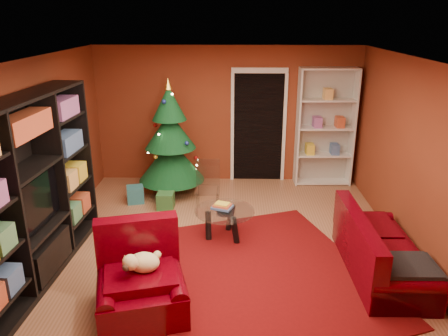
{
  "coord_description": "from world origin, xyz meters",
  "views": [
    {
      "loc": [
        0.15,
        -5.47,
        3.11
      ],
      "look_at": [
        0.0,
        0.4,
        1.05
      ],
      "focal_mm": 35.0,
      "sensor_mm": 36.0,
      "label": 1
    }
  ],
  "objects_px": {
    "media_unit": "(29,193)",
    "dog": "(144,262)",
    "gift_box_green": "(166,201)",
    "armchair": "(141,281)",
    "gift_box_teal": "(135,194)",
    "acrylic_chair": "(207,190)",
    "coffee_table": "(225,224)",
    "rug": "(259,273)",
    "christmas_tree": "(170,139)",
    "white_bookshelf": "(325,128)",
    "sofa": "(383,245)"
  },
  "relations": [
    {
      "from": "media_unit",
      "to": "dog",
      "type": "distance_m",
      "value": 1.67
    },
    {
      "from": "gift_box_green",
      "to": "armchair",
      "type": "bearing_deg",
      "value": -86.6
    },
    {
      "from": "gift_box_teal",
      "to": "acrylic_chair",
      "type": "bearing_deg",
      "value": -16.36
    },
    {
      "from": "gift_box_teal",
      "to": "coffee_table",
      "type": "bearing_deg",
      "value": -38.57
    },
    {
      "from": "rug",
      "to": "acrylic_chair",
      "type": "distance_m",
      "value": 2.03
    },
    {
      "from": "christmas_tree",
      "to": "white_bookshelf",
      "type": "xyz_separation_m",
      "value": [
        2.85,
        0.57,
        0.08
      ]
    },
    {
      "from": "media_unit",
      "to": "sofa",
      "type": "height_order",
      "value": "media_unit"
    },
    {
      "from": "christmas_tree",
      "to": "white_bookshelf",
      "type": "relative_size",
      "value": 0.93
    },
    {
      "from": "gift_box_green",
      "to": "sofa",
      "type": "distance_m",
      "value": 3.59
    },
    {
      "from": "gift_box_green",
      "to": "white_bookshelf",
      "type": "distance_m",
      "value": 3.28
    },
    {
      "from": "white_bookshelf",
      "to": "armchair",
      "type": "bearing_deg",
      "value": -125.28
    },
    {
      "from": "armchair",
      "to": "sofa",
      "type": "relative_size",
      "value": 0.56
    },
    {
      "from": "christmas_tree",
      "to": "sofa",
      "type": "relative_size",
      "value": 1.17
    },
    {
      "from": "rug",
      "to": "coffee_table",
      "type": "distance_m",
      "value": 1.07
    },
    {
      "from": "gift_box_green",
      "to": "white_bookshelf",
      "type": "xyz_separation_m",
      "value": [
        2.86,
        1.27,
        0.97
      ]
    },
    {
      "from": "sofa",
      "to": "coffee_table",
      "type": "xyz_separation_m",
      "value": [
        -2.01,
        0.87,
        -0.16
      ]
    },
    {
      "from": "rug",
      "to": "coffee_table",
      "type": "relative_size",
      "value": 3.56
    },
    {
      "from": "dog",
      "to": "acrylic_chair",
      "type": "relative_size",
      "value": 0.51
    },
    {
      "from": "rug",
      "to": "dog",
      "type": "xyz_separation_m",
      "value": [
        -1.28,
        -0.72,
        0.58
      ]
    },
    {
      "from": "media_unit",
      "to": "sofa",
      "type": "xyz_separation_m",
      "value": [
        4.29,
        0.18,
        -0.73
      ]
    },
    {
      "from": "sofa",
      "to": "acrylic_chair",
      "type": "bearing_deg",
      "value": 52.1
    },
    {
      "from": "gift_box_teal",
      "to": "armchair",
      "type": "xyz_separation_m",
      "value": [
        0.74,
        -3.0,
        0.25
      ]
    },
    {
      "from": "dog",
      "to": "sofa",
      "type": "xyz_separation_m",
      "value": [
        2.84,
        0.8,
        -0.2
      ]
    },
    {
      "from": "dog",
      "to": "coffee_table",
      "type": "relative_size",
      "value": 0.46
    },
    {
      "from": "armchair",
      "to": "coffee_table",
      "type": "height_order",
      "value": "armchair"
    },
    {
      "from": "coffee_table",
      "to": "armchair",
      "type": "bearing_deg",
      "value": -116.52
    },
    {
      "from": "media_unit",
      "to": "gift_box_teal",
      "type": "relative_size",
      "value": 10.28
    },
    {
      "from": "dog",
      "to": "acrylic_chair",
      "type": "xyz_separation_m",
      "value": [
        0.52,
        2.56,
        -0.2
      ]
    },
    {
      "from": "christmas_tree",
      "to": "white_bookshelf",
      "type": "distance_m",
      "value": 2.91
    },
    {
      "from": "armchair",
      "to": "acrylic_chair",
      "type": "relative_size",
      "value": 1.29
    },
    {
      "from": "gift_box_teal",
      "to": "acrylic_chair",
      "type": "height_order",
      "value": "acrylic_chair"
    },
    {
      "from": "sofa",
      "to": "acrylic_chair",
      "type": "distance_m",
      "value": 2.91
    },
    {
      "from": "white_bookshelf",
      "to": "acrylic_chair",
      "type": "bearing_deg",
      "value": -148.25
    },
    {
      "from": "rug",
      "to": "armchair",
      "type": "distance_m",
      "value": 1.58
    },
    {
      "from": "dog",
      "to": "coffee_table",
      "type": "height_order",
      "value": "dog"
    },
    {
      "from": "dog",
      "to": "gift_box_green",
      "type": "bearing_deg",
      "value": 79.1
    },
    {
      "from": "media_unit",
      "to": "armchair",
      "type": "relative_size",
      "value": 2.88
    },
    {
      "from": "coffee_table",
      "to": "acrylic_chair",
      "type": "bearing_deg",
      "value": 108.77
    },
    {
      "from": "christmas_tree",
      "to": "gift_box_teal",
      "type": "bearing_deg",
      "value": -142.9
    },
    {
      "from": "gift_box_green",
      "to": "armchair",
      "type": "relative_size",
      "value": 0.27
    },
    {
      "from": "coffee_table",
      "to": "media_unit",
      "type": "bearing_deg",
      "value": -155.51
    },
    {
      "from": "rug",
      "to": "white_bookshelf",
      "type": "relative_size",
      "value": 1.37
    },
    {
      "from": "gift_box_teal",
      "to": "coffee_table",
      "type": "relative_size",
      "value": 0.33
    },
    {
      "from": "christmas_tree",
      "to": "dog",
      "type": "height_order",
      "value": "christmas_tree"
    },
    {
      "from": "sofa",
      "to": "rug",
      "type": "bearing_deg",
      "value": 92.37
    },
    {
      "from": "rug",
      "to": "dog",
      "type": "distance_m",
      "value": 1.58
    },
    {
      "from": "gift_box_green",
      "to": "coffee_table",
      "type": "height_order",
      "value": "coffee_table"
    },
    {
      "from": "coffee_table",
      "to": "rug",
      "type": "bearing_deg",
      "value": -64.3
    },
    {
      "from": "dog",
      "to": "white_bookshelf",
      "type": "bearing_deg",
      "value": 40.95
    },
    {
      "from": "media_unit",
      "to": "white_bookshelf",
      "type": "bearing_deg",
      "value": 41.6
    }
  ]
}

